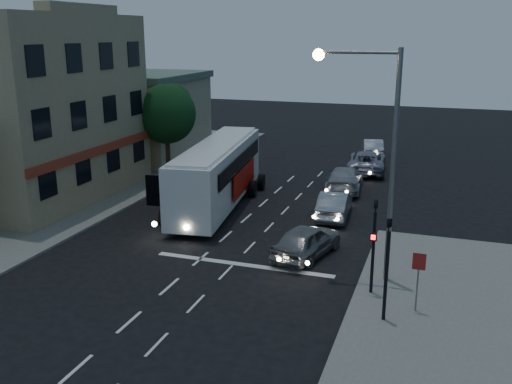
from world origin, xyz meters
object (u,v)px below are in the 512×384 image
(car_sedan_b, at_px, (345,179))
(car_extra, at_px, (373,148))
(regulatory_sign, at_px, (418,273))
(tour_bus, at_px, (218,172))
(car_suv, at_px, (306,241))
(traffic_signal_main, at_px, (374,235))
(traffic_signal_side, at_px, (387,257))
(car_sedan_a, at_px, (334,204))
(streetlight, at_px, (377,140))
(car_sedan_c, at_px, (367,162))
(street_tree, at_px, (166,111))

(car_sedan_b, relative_size, car_extra, 1.21)
(regulatory_sign, bearing_deg, tour_bus, 139.62)
(car_suv, xyz_separation_m, traffic_signal_main, (3.26, -3.02, 1.69))
(tour_bus, relative_size, regulatory_sign, 5.54)
(traffic_signal_side, relative_size, regulatory_sign, 1.86)
(traffic_signal_main, bearing_deg, traffic_signal_side, -70.51)
(car_sedan_a, bearing_deg, streetlight, 107.13)
(car_suv, relative_size, traffic_signal_side, 1.05)
(car_sedan_b, height_order, car_sedan_c, car_sedan_c)
(car_sedan_b, relative_size, regulatory_sign, 2.35)
(car_sedan_a, height_order, streetlight, streetlight)
(car_sedan_a, relative_size, car_sedan_b, 0.84)
(tour_bus, height_order, car_sedan_b, tour_bus)
(car_sedan_b, bearing_deg, tour_bus, 36.70)
(car_suv, xyz_separation_m, car_sedan_b, (-0.36, 11.48, 0.02))
(tour_bus, height_order, streetlight, streetlight)
(car_sedan_c, height_order, streetlight, streetlight)
(car_sedan_c, bearing_deg, car_sedan_a, 83.69)
(traffic_signal_main, relative_size, streetlight, 0.46)
(car_sedan_a, relative_size, traffic_signal_main, 1.05)
(car_suv, xyz_separation_m, regulatory_sign, (4.96, -4.04, 0.86))
(car_sedan_b, height_order, car_extra, car_sedan_b)
(car_sedan_a, xyz_separation_m, car_extra, (-0.14, 16.41, -0.01))
(car_extra, bearing_deg, street_tree, 30.90)
(car_sedan_c, bearing_deg, car_sedan_b, 77.97)
(car_sedan_c, relative_size, streetlight, 0.61)
(traffic_signal_main, xyz_separation_m, street_tree, (-15.81, 14.25, 2.08))
(tour_bus, relative_size, traffic_signal_side, 2.97)
(car_suv, relative_size, street_tree, 0.69)
(tour_bus, xyz_separation_m, regulatory_sign, (11.60, -9.87, -0.38))
(car_suv, relative_size, streetlight, 0.48)
(tour_bus, distance_m, regulatory_sign, 15.23)
(tour_bus, height_order, regulatory_sign, tour_bus)
(car_suv, relative_size, car_sedan_b, 0.83)
(tour_bus, xyz_separation_m, streetlight, (9.64, -7.43, 3.75))
(tour_bus, bearing_deg, traffic_signal_side, -53.31)
(car_extra, xyz_separation_m, street_tree, (-12.49, -11.11, 3.79))
(car_sedan_a, relative_size, traffic_signal_side, 1.05)
(streetlight, xyz_separation_m, street_tree, (-15.55, 12.82, -1.23))
(car_sedan_c, xyz_separation_m, traffic_signal_side, (3.70, -21.82, 1.66))
(car_suv, bearing_deg, streetlight, 165.61)
(car_sedan_a, bearing_deg, traffic_signal_main, 105.45)
(traffic_signal_main, distance_m, street_tree, 21.38)
(car_sedan_b, xyz_separation_m, regulatory_sign, (5.32, -15.51, 0.85))
(car_sedan_b, bearing_deg, street_tree, -4.09)
(car_sedan_a, xyz_separation_m, car_sedan_c, (0.19, 10.90, 0.05))
(car_sedan_c, relative_size, traffic_signal_main, 1.34)
(car_suv, bearing_deg, regulatory_sign, 154.50)
(car_sedan_a, xyz_separation_m, car_sedan_b, (-0.44, 5.56, 0.04))
(car_sedan_a, height_order, traffic_signal_side, traffic_signal_side)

